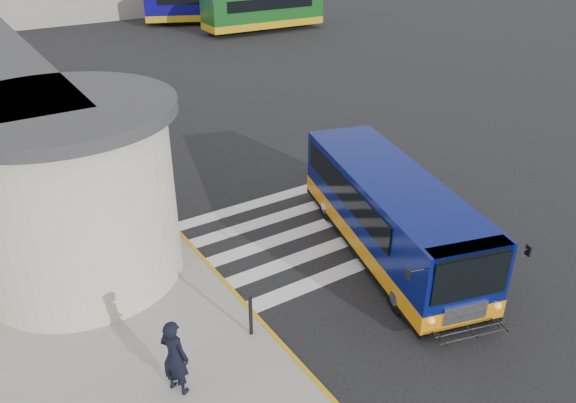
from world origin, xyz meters
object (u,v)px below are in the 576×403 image
pedestrian_b (160,249)px  bollard (251,315)px  far_bus_a (202,4)px  transit_bus (390,217)px  far_bus_b (263,10)px  pedestrian_a (175,357)px

pedestrian_b → bollard: (0.86, -3.36, -0.30)m
pedestrian_b → far_bus_a: (17.07, 33.56, 0.60)m
pedestrian_b → transit_bus: bearing=27.6°
bollard → far_bus_b: far_bus_b is taller
pedestrian_b → bollard: pedestrian_b is taller
pedestrian_b → far_bus_a: bearing=110.7°
pedestrian_a → far_bus_b: 38.25m
bollard → far_bus_b: 36.56m
transit_bus → far_bus_a: bearing=88.6°
pedestrian_b → far_bus_b: (19.77, 27.91, 0.63)m
pedestrian_a → transit_bus: bearing=-105.2°
transit_bus → bollard: bearing=-152.2°
bollard → pedestrian_b: bearing=104.4°
transit_bus → far_bus_b: 33.09m
pedestrian_a → bollard: (2.13, 0.67, -0.34)m
bollard → far_bus_a: bearing=66.3°
transit_bus → pedestrian_b: 6.51m
pedestrian_b → far_bus_b: bearing=102.4°
pedestrian_a → pedestrian_b: (1.27, 4.03, -0.04)m
pedestrian_a → bollard: bearing=-101.5°
pedestrian_a → pedestrian_b: bearing=-46.4°
transit_bus → pedestrian_a: transit_bus is taller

